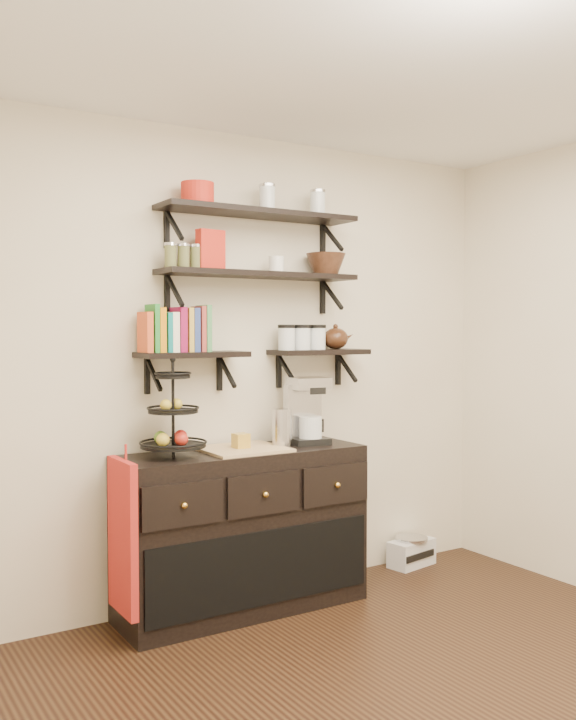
% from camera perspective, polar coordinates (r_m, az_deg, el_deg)
% --- Properties ---
extents(floor, '(3.50, 3.50, 0.00)m').
position_cam_1_polar(floor, '(3.46, 12.73, -24.77)').
color(floor, black).
rests_on(floor, ground).
extents(ceiling, '(3.50, 3.50, 0.02)m').
position_cam_1_polar(ceiling, '(3.28, 13.20, 22.31)').
color(ceiling, white).
rests_on(ceiling, back_wall).
extents(back_wall, '(3.50, 0.02, 2.70)m').
position_cam_1_polar(back_wall, '(4.50, -2.97, -0.52)').
color(back_wall, '#EBE2C7').
rests_on(back_wall, ground).
extents(left_wall, '(0.02, 3.50, 2.70)m').
position_cam_1_polar(left_wall, '(2.24, -20.77, -3.63)').
color(left_wall, '#EBE2C7').
rests_on(left_wall, ground).
extents(shelf_top, '(1.20, 0.27, 0.23)m').
position_cam_1_polar(shelf_top, '(4.43, -2.16, 10.86)').
color(shelf_top, black).
rests_on(shelf_top, back_wall).
extents(shelf_mid, '(1.20, 0.27, 0.23)m').
position_cam_1_polar(shelf_mid, '(4.39, -2.15, 6.34)').
color(shelf_mid, black).
rests_on(shelf_mid, back_wall).
extents(shelf_low_left, '(0.60, 0.25, 0.23)m').
position_cam_1_polar(shelf_low_left, '(4.20, -7.21, 0.31)').
color(shelf_low_left, black).
rests_on(shelf_low_left, back_wall).
extents(shelf_low_right, '(0.60, 0.25, 0.23)m').
position_cam_1_polar(shelf_low_right, '(4.62, 2.30, 0.52)').
color(shelf_low_right, black).
rests_on(shelf_low_right, back_wall).
extents(cookbooks, '(0.36, 0.15, 0.26)m').
position_cam_1_polar(cookbooks, '(4.16, -8.31, 2.17)').
color(cookbooks, '#D75025').
rests_on(cookbooks, shelf_low_left).
extents(glass_canisters, '(0.32, 0.10, 0.13)m').
position_cam_1_polar(glass_canisters, '(4.55, 1.07, 1.59)').
color(glass_canisters, silver).
rests_on(glass_canisters, shelf_low_right).
extents(sideboard, '(1.40, 0.50, 0.92)m').
position_cam_1_polar(sideboard, '(4.36, -3.42, -12.60)').
color(sideboard, black).
rests_on(sideboard, floor).
extents(fruit_stand, '(0.34, 0.34, 0.51)m').
position_cam_1_polar(fruit_stand, '(4.06, -8.57, -4.76)').
color(fruit_stand, black).
rests_on(fruit_stand, sideboard).
extents(candle, '(0.08, 0.08, 0.08)m').
position_cam_1_polar(candle, '(4.25, -3.55, -6.04)').
color(candle, '#B28829').
rests_on(candle, sideboard).
extents(coffee_maker, '(0.24, 0.24, 0.39)m').
position_cam_1_polar(coffee_maker, '(4.48, 1.37, -3.91)').
color(coffee_maker, black).
rests_on(coffee_maker, sideboard).
extents(thermal_carafe, '(0.11, 0.11, 0.22)m').
position_cam_1_polar(thermal_carafe, '(4.35, -0.46, -5.12)').
color(thermal_carafe, silver).
rests_on(thermal_carafe, sideboard).
extents(apron, '(0.04, 0.33, 0.77)m').
position_cam_1_polar(apron, '(3.96, -12.27, -12.79)').
color(apron, '#A72A12').
rests_on(apron, sideboard).
extents(radio, '(0.35, 0.25, 0.19)m').
position_cam_1_polar(radio, '(5.28, 9.24, -13.97)').
color(radio, silver).
rests_on(radio, floor).
extents(recipe_box, '(0.17, 0.08, 0.22)m').
position_cam_1_polar(recipe_box, '(4.25, -5.82, 8.20)').
color(recipe_box, red).
rests_on(recipe_box, shelf_mid).
extents(walnut_bowl, '(0.24, 0.24, 0.13)m').
position_cam_1_polar(walnut_bowl, '(4.64, 2.85, 7.16)').
color(walnut_bowl, black).
rests_on(walnut_bowl, shelf_mid).
extents(ramekins, '(0.09, 0.09, 0.10)m').
position_cam_1_polar(ramekins, '(4.45, -0.87, 7.15)').
color(ramekins, white).
rests_on(ramekins, shelf_mid).
extents(teapot, '(0.21, 0.16, 0.16)m').
position_cam_1_polar(teapot, '(4.69, 3.58, 1.76)').
color(teapot, '#361D10').
rests_on(teapot, shelf_low_right).
extents(red_pot, '(0.18, 0.18, 0.12)m').
position_cam_1_polar(red_pot, '(4.26, -6.80, 12.26)').
color(red_pot, red).
rests_on(red_pot, shelf_top).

